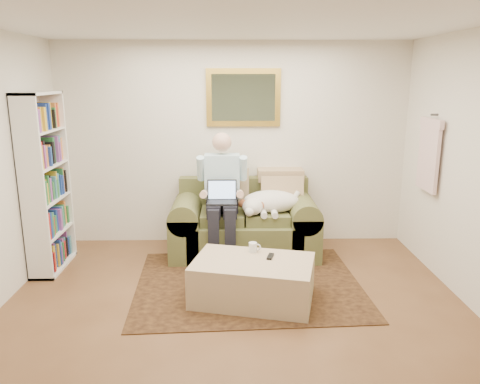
{
  "coord_description": "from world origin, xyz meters",
  "views": [
    {
      "loc": [
        -0.04,
        -3.54,
        2.15
      ],
      "look_at": [
        0.07,
        1.34,
        0.95
      ],
      "focal_mm": 35.0,
      "sensor_mm": 36.0,
      "label": 1
    }
  ],
  "objects_px": {
    "sleeping_dog": "(271,202)",
    "ottoman": "(253,281)",
    "seated_man": "(222,198)",
    "coffee_mug": "(253,247)",
    "bookshelf": "(46,183)",
    "laptop": "(222,196)",
    "sofa": "(244,229)"
  },
  "relations": [
    {
      "from": "sleeping_dog",
      "to": "ottoman",
      "type": "xyz_separation_m",
      "value": [
        -0.28,
        -1.21,
        -0.48
      ]
    },
    {
      "from": "seated_man",
      "to": "coffee_mug",
      "type": "xyz_separation_m",
      "value": [
        0.33,
        -0.9,
        -0.29
      ]
    },
    {
      "from": "ottoman",
      "to": "bookshelf",
      "type": "bearing_deg",
      "value": 158.65
    },
    {
      "from": "sleeping_dog",
      "to": "bookshelf",
      "type": "distance_m",
      "value": 2.6
    },
    {
      "from": "laptop",
      "to": "sleeping_dog",
      "type": "bearing_deg",
      "value": 13.64
    },
    {
      "from": "sleeping_dog",
      "to": "coffee_mug",
      "type": "bearing_deg",
      "value": -105.24
    },
    {
      "from": "sofa",
      "to": "seated_man",
      "type": "relative_size",
      "value": 1.19
    },
    {
      "from": "seated_man",
      "to": "coffee_mug",
      "type": "height_order",
      "value": "seated_man"
    },
    {
      "from": "sleeping_dog",
      "to": "coffee_mug",
      "type": "distance_m",
      "value": 1.04
    },
    {
      "from": "ottoman",
      "to": "coffee_mug",
      "type": "bearing_deg",
      "value": 87.9
    },
    {
      "from": "ottoman",
      "to": "coffee_mug",
      "type": "distance_m",
      "value": 0.35
    },
    {
      "from": "laptop",
      "to": "ottoman",
      "type": "height_order",
      "value": "laptop"
    },
    {
      "from": "seated_man",
      "to": "ottoman",
      "type": "bearing_deg",
      "value": -74.48
    },
    {
      "from": "sleeping_dog",
      "to": "ottoman",
      "type": "distance_m",
      "value": 1.33
    },
    {
      "from": "sleeping_dog",
      "to": "coffee_mug",
      "type": "relative_size",
      "value": 7.4
    },
    {
      "from": "sofa",
      "to": "bookshelf",
      "type": "distance_m",
      "value": 2.37
    },
    {
      "from": "seated_man",
      "to": "bookshelf",
      "type": "xyz_separation_m",
      "value": [
        -1.96,
        -0.25,
        0.24
      ]
    },
    {
      "from": "sofa",
      "to": "seated_man",
      "type": "xyz_separation_m",
      "value": [
        -0.27,
        -0.16,
        0.45
      ]
    },
    {
      "from": "ottoman",
      "to": "laptop",
      "type": "bearing_deg",
      "value": 106.48
    },
    {
      "from": "ottoman",
      "to": "sofa",
      "type": "bearing_deg",
      "value": 92.07
    },
    {
      "from": "laptop",
      "to": "bookshelf",
      "type": "bearing_deg",
      "value": -174.82
    },
    {
      "from": "laptop",
      "to": "bookshelf",
      "type": "height_order",
      "value": "bookshelf"
    },
    {
      "from": "coffee_mug",
      "to": "bookshelf",
      "type": "height_order",
      "value": "bookshelf"
    },
    {
      "from": "sofa",
      "to": "seated_man",
      "type": "bearing_deg",
      "value": -148.55
    },
    {
      "from": "bookshelf",
      "to": "laptop",
      "type": "bearing_deg",
      "value": 5.18
    },
    {
      "from": "sleeping_dog",
      "to": "ottoman",
      "type": "relative_size",
      "value": 0.65
    },
    {
      "from": "sofa",
      "to": "seated_man",
      "type": "height_order",
      "value": "seated_man"
    },
    {
      "from": "ottoman",
      "to": "seated_man",
      "type": "bearing_deg",
      "value": 105.52
    },
    {
      "from": "laptop",
      "to": "bookshelf",
      "type": "relative_size",
      "value": 0.17
    },
    {
      "from": "seated_man",
      "to": "laptop",
      "type": "relative_size",
      "value": 4.33
    },
    {
      "from": "bookshelf",
      "to": "seated_man",
      "type": "bearing_deg",
      "value": 7.19
    },
    {
      "from": "laptop",
      "to": "coffee_mug",
      "type": "bearing_deg",
      "value": -68.73
    }
  ]
}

